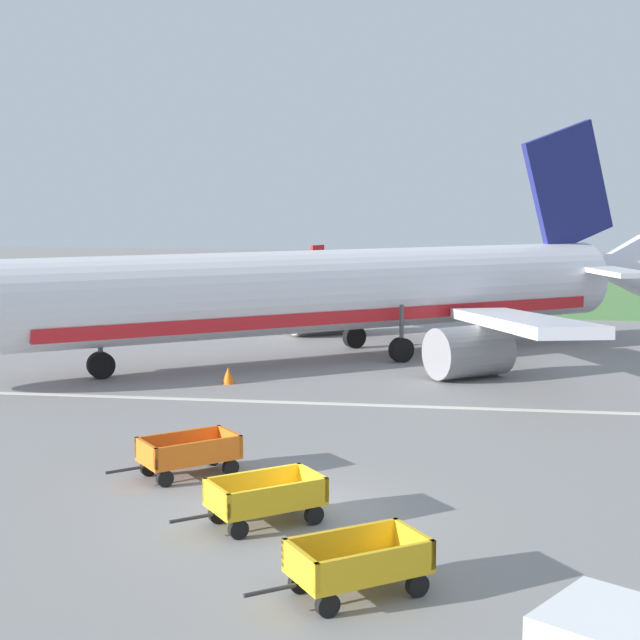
# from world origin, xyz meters

# --- Properties ---
(ground_plane) EXTENTS (220.00, 220.00, 0.00)m
(ground_plane) POSITION_xyz_m (0.00, 0.00, 0.00)
(ground_plane) COLOR gray
(grass_strip) EXTENTS (220.00, 28.00, 0.06)m
(grass_strip) POSITION_xyz_m (0.00, 50.61, 0.03)
(grass_strip) COLOR #518442
(grass_strip) RESTS_ON ground
(apron_stripe) EXTENTS (120.00, 0.36, 0.01)m
(apron_stripe) POSITION_xyz_m (0.00, 11.70, 0.01)
(apron_stripe) COLOR silver
(apron_stripe) RESTS_ON ground
(airplane) EXTENTS (32.77, 28.42, 11.34)m
(airplane) POSITION_xyz_m (-1.01, 21.62, 3.05)
(airplane) COLOR silver
(airplane) RESTS_ON ground
(baggage_cart_nearest) EXTENTS (3.32, 2.66, 1.07)m
(baggage_cart_nearest) POSITION_xyz_m (2.16, -4.25, 0.60)
(baggage_cart_nearest) COLOR gold
(baggage_cart_nearest) RESTS_ON ground
(baggage_cart_second_in_row) EXTENTS (3.26, 2.75, 1.07)m
(baggage_cart_second_in_row) POSITION_xyz_m (-0.32, -0.77, 0.60)
(baggage_cart_second_in_row) COLOR gold
(baggage_cart_second_in_row) RESTS_ON ground
(baggage_cart_third_in_row) EXTENTS (3.18, 2.87, 1.07)m
(baggage_cart_third_in_row) POSITION_xyz_m (-3.08, 2.55, 0.60)
(baggage_cart_third_in_row) COLOR orange
(baggage_cart_third_in_row) RESTS_ON ground
(traffic_cone_near_plane) EXTENTS (0.51, 0.51, 0.68)m
(traffic_cone_near_plane) POSITION_xyz_m (-5.05, 14.73, 0.34)
(traffic_cone_near_plane) COLOR orange
(traffic_cone_near_plane) RESTS_ON ground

